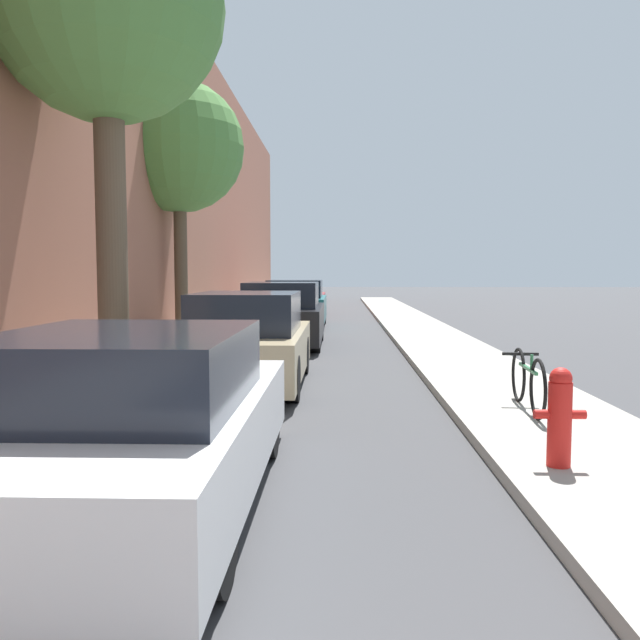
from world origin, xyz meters
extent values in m
plane|color=#3D3D3F|center=(0.00, 16.00, 0.00)|extent=(120.00, 120.00, 0.00)
cube|color=#9E998E|center=(-2.90, 16.00, 0.06)|extent=(2.00, 52.00, 0.12)
cube|color=#9E998E|center=(2.90, 16.00, 0.06)|extent=(2.00, 52.00, 0.12)
cube|color=#9E604C|center=(-4.25, 16.00, 4.59)|extent=(0.70, 52.00, 9.18)
cylinder|color=black|center=(-1.82, 6.75, 0.34)|extent=(0.22, 0.69, 0.69)
cylinder|color=black|center=(-0.15, 6.75, 0.34)|extent=(0.22, 0.69, 0.69)
cylinder|color=black|center=(-0.15, 4.17, 0.34)|extent=(0.22, 0.69, 0.69)
cube|color=silver|center=(-0.98, 5.46, 0.50)|extent=(1.90, 4.15, 0.63)
cube|color=black|center=(-0.98, 5.29, 1.07)|extent=(1.67, 2.16, 0.52)
cylinder|color=black|center=(-1.59, 11.77, 0.32)|extent=(0.22, 0.63, 0.63)
cylinder|color=black|center=(-0.10, 11.77, 0.32)|extent=(0.22, 0.63, 0.63)
cylinder|color=black|center=(-1.59, 9.31, 0.32)|extent=(0.22, 0.63, 0.63)
cylinder|color=black|center=(-0.10, 9.31, 0.32)|extent=(0.22, 0.63, 0.63)
cube|color=tan|center=(-0.84, 10.54, 0.51)|extent=(1.69, 3.97, 0.68)
cube|color=black|center=(-0.84, 10.38, 1.15)|extent=(1.49, 2.07, 0.59)
cylinder|color=black|center=(-1.61, 17.12, 0.31)|extent=(0.22, 0.63, 0.63)
cylinder|color=black|center=(0.03, 17.12, 0.31)|extent=(0.22, 0.63, 0.63)
cylinder|color=black|center=(-1.61, 14.65, 0.31)|extent=(0.22, 0.63, 0.63)
cylinder|color=black|center=(0.03, 14.65, 0.31)|extent=(0.22, 0.63, 0.63)
cube|color=black|center=(-0.79, 15.88, 0.55)|extent=(1.87, 3.98, 0.76)
cube|color=black|center=(-0.79, 15.72, 1.22)|extent=(1.64, 2.07, 0.58)
cylinder|color=black|center=(-1.68, 22.39, 0.33)|extent=(0.22, 0.66, 0.66)
cylinder|color=black|center=(-0.02, 22.39, 0.33)|extent=(0.22, 0.66, 0.66)
cylinder|color=black|center=(-1.68, 19.94, 0.33)|extent=(0.22, 0.66, 0.66)
cylinder|color=black|center=(-0.02, 19.94, 0.33)|extent=(0.22, 0.66, 0.66)
cube|color=#1E6066|center=(-0.85, 21.16, 0.57)|extent=(1.89, 3.95, 0.77)
cube|color=black|center=(-0.85, 21.00, 1.22)|extent=(1.66, 2.06, 0.54)
cylinder|color=black|center=(-1.84, 27.80, 0.33)|extent=(0.22, 0.65, 0.65)
cylinder|color=black|center=(-0.18, 27.80, 0.33)|extent=(0.22, 0.65, 0.65)
cylinder|color=black|center=(-1.84, 25.23, 0.33)|extent=(0.22, 0.65, 0.65)
cylinder|color=black|center=(-0.18, 25.23, 0.33)|extent=(0.22, 0.65, 0.65)
cube|color=maroon|center=(-1.01, 26.51, 0.53)|extent=(1.89, 4.15, 0.70)
cube|color=black|center=(-1.01, 26.35, 1.11)|extent=(1.67, 2.16, 0.46)
cylinder|color=brown|center=(-2.65, 9.75, 2.33)|extent=(0.42, 0.42, 4.43)
sphere|color=#4C7F3D|center=(-2.65, 9.75, 5.44)|extent=(3.25, 3.25, 3.25)
cylinder|color=brown|center=(-3.47, 16.94, 2.05)|extent=(0.33, 0.33, 3.86)
sphere|color=#4C7F3D|center=(-3.47, 16.94, 4.87)|extent=(3.26, 3.26, 3.26)
cylinder|color=red|center=(2.40, 6.16, 0.48)|extent=(0.20, 0.20, 0.71)
sphere|color=red|center=(2.40, 6.16, 0.86)|extent=(0.19, 0.19, 0.19)
cylinder|color=red|center=(2.25, 6.16, 0.56)|extent=(0.13, 0.08, 0.08)
cylinder|color=red|center=(2.55, 6.16, 0.56)|extent=(0.13, 0.08, 0.08)
torus|color=black|center=(2.81, 8.85, 0.46)|extent=(0.08, 0.68, 0.68)
torus|color=black|center=(2.74, 7.86, 0.46)|extent=(0.08, 0.68, 0.68)
cube|color=#2D7547|center=(2.78, 8.35, 0.62)|extent=(0.09, 0.83, 0.04)
cylinder|color=#2D7547|center=(2.76, 8.18, 0.71)|extent=(0.04, 0.04, 0.19)
cube|color=black|center=(2.80, 8.77, 0.74)|extent=(0.44, 0.06, 0.04)
camera|label=1|loc=(0.55, 0.83, 1.75)|focal=35.84mm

